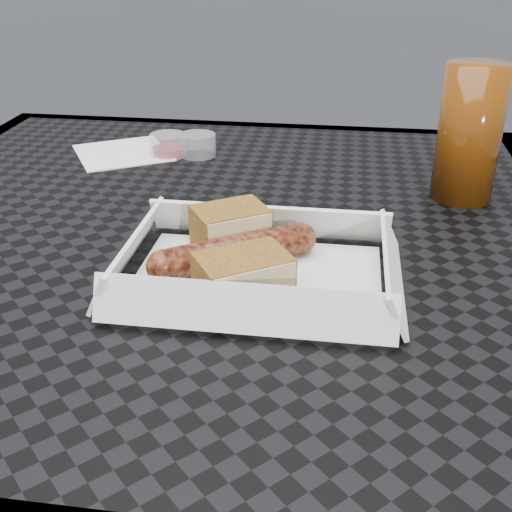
{
  "coord_description": "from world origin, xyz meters",
  "views": [
    {
      "loc": [
        0.15,
        -0.61,
        1.03
      ],
      "look_at": [
        0.08,
        -0.12,
        0.78
      ],
      "focal_mm": 45.0,
      "sensor_mm": 36.0,
      "label": 1
    }
  ],
  "objects_px": {
    "bratwurst": "(235,252)",
    "drink_glass": "(470,133)",
    "food_tray": "(258,278)",
    "patio_table": "(205,286)"
  },
  "relations": [
    {
      "from": "bratwurst",
      "to": "drink_glass",
      "type": "relative_size",
      "value": 0.94
    },
    {
      "from": "food_tray",
      "to": "bratwurst",
      "type": "xyz_separation_m",
      "value": [
        -0.02,
        0.01,
        0.02
      ]
    },
    {
      "from": "drink_glass",
      "to": "patio_table",
      "type": "bearing_deg",
      "value": -157.16
    },
    {
      "from": "food_tray",
      "to": "drink_glass",
      "type": "distance_m",
      "value": 0.32
    },
    {
      "from": "bratwurst",
      "to": "drink_glass",
      "type": "distance_m",
      "value": 0.32
    },
    {
      "from": "drink_glass",
      "to": "bratwurst",
      "type": "bearing_deg",
      "value": -137.13
    },
    {
      "from": "patio_table",
      "to": "bratwurst",
      "type": "relative_size",
      "value": 5.52
    },
    {
      "from": "bratwurst",
      "to": "patio_table",
      "type": "bearing_deg",
      "value": 118.9
    },
    {
      "from": "food_tray",
      "to": "drink_glass",
      "type": "relative_size",
      "value": 1.43
    },
    {
      "from": "food_tray",
      "to": "bratwurst",
      "type": "height_order",
      "value": "bratwurst"
    }
  ]
}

